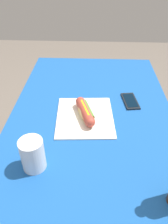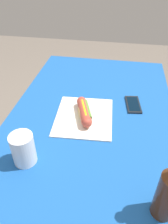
# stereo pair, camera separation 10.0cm
# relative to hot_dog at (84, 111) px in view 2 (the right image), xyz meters

# --- Properties ---
(ground_plane) EXTENTS (6.00, 6.00, 0.00)m
(ground_plane) POSITION_rel_hot_dog_xyz_m (-0.06, 0.03, -0.78)
(ground_plane) COLOR #6B6056
(ground_plane) RESTS_ON ground
(dining_table) EXTENTS (1.19, 0.77, 0.74)m
(dining_table) POSITION_rel_hot_dog_xyz_m (-0.06, 0.03, -0.17)
(dining_table) COLOR brown
(dining_table) RESTS_ON ground
(paper_wrapper) EXTENTS (0.32, 0.28, 0.01)m
(paper_wrapper) POSITION_rel_hot_dog_xyz_m (0.00, -0.00, -0.03)
(paper_wrapper) COLOR silver
(paper_wrapper) RESTS_ON dining_table
(hot_dog) EXTENTS (0.20, 0.10, 0.05)m
(hot_dog) POSITION_rel_hot_dog_xyz_m (0.00, 0.00, 0.00)
(hot_dog) COLOR #DBB26B
(hot_dog) RESTS_ON paper_wrapper
(cell_phone) EXTENTS (0.15, 0.09, 0.01)m
(cell_phone) POSITION_rel_hot_dog_xyz_m (-0.14, 0.22, -0.03)
(cell_phone) COLOR black
(cell_phone) RESTS_ON dining_table
(drinking_cup) EXTENTS (0.08, 0.08, 0.12)m
(drinking_cup) POSITION_rel_hot_dog_xyz_m (0.29, -0.17, 0.03)
(drinking_cup) COLOR white
(drinking_cup) RESTS_ON dining_table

